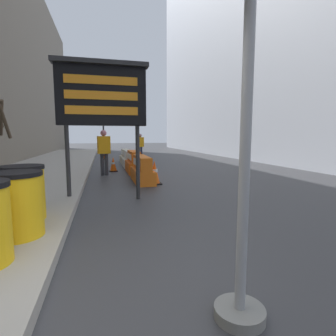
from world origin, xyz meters
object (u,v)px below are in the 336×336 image
barrel_drum_middle (16,204)px  pedestrian_passerby (104,149)px  traffic_cone_mid (105,155)px  pedestrian_worker (140,144)px  traffic_light_near_curb (103,119)px  jersey_barrier_cream (126,157)px  traffic_cone_far (113,164)px  jersey_barrier_white (129,160)px  jersey_barrier_orange_far (134,163)px  barrel_drum_back (23,193)px  jersey_barrier_orange_near (142,170)px  message_board (102,96)px  traffic_cone_near (154,173)px

barrel_drum_middle → pedestrian_passerby: pedestrian_passerby is taller
traffic_cone_mid → pedestrian_worker: size_ratio=0.34×
traffic_cone_mid → traffic_light_near_curb: 3.08m
traffic_cone_mid → pedestrian_passerby: bearing=-90.8°
barrel_drum_middle → pedestrian_worker: bearing=75.4°
jersey_barrier_cream → traffic_cone_mid: jersey_barrier_cream is taller
traffic_cone_far → pedestrian_passerby: bearing=-109.8°
barrel_drum_middle → pedestrian_worker: 14.81m
jersey_barrier_white → traffic_cone_far: 1.93m
jersey_barrier_orange_far → traffic_cone_mid: (-1.15, 7.22, -0.12)m
jersey_barrier_cream → pedestrian_worker: size_ratio=1.17×
traffic_cone_mid → pedestrian_passerby: 7.88m
barrel_drum_back → jersey_barrier_orange_near: (2.64, 4.14, -0.23)m
message_board → pedestrian_passerby: (0.02, 4.35, -1.43)m
barrel_drum_middle → jersey_barrier_cream: bearing=78.0°
message_board → pedestrian_worker: (2.53, 11.83, -1.47)m
jersey_barrier_orange_near → jersey_barrier_cream: jersey_barrier_orange_near is taller
traffic_cone_far → traffic_light_near_curb: (-0.35, 8.45, 2.53)m
barrel_drum_middle → traffic_cone_mid: barrel_drum_middle is taller
barrel_drum_back → traffic_cone_far: size_ratio=1.40×
traffic_cone_near → traffic_cone_far: traffic_cone_near is taller
jersey_barrier_orange_near → traffic_cone_near: 0.64m
jersey_barrier_cream → traffic_cone_mid: 3.13m
traffic_cone_near → traffic_light_near_curb: traffic_light_near_curb is taller
message_board → pedestrian_passerby: bearing=89.7°
barrel_drum_middle → pedestrian_worker: size_ratio=0.53×
traffic_cone_far → pedestrian_worker: 6.77m
jersey_barrier_orange_near → traffic_cone_far: bearing=106.3°
jersey_barrier_orange_near → pedestrian_worker: bearing=82.4°
barrel_drum_middle → message_board: size_ratio=0.28×
jersey_barrier_white → pedestrian_passerby: size_ratio=0.95×
barrel_drum_middle → traffic_cone_near: (2.82, 4.41, -0.24)m
traffic_cone_near → traffic_cone_far: bearing=108.8°
traffic_light_near_curb → traffic_cone_mid: bearing=-87.7°
jersey_barrier_orange_near → jersey_barrier_cream: (0.00, 6.81, -0.04)m
barrel_drum_middle → pedestrian_passerby: bearing=79.7°
barrel_drum_back → pedestrian_passerby: 6.19m
message_board → traffic_cone_mid: bearing=89.4°
barrel_drum_middle → jersey_barrier_orange_near: bearing=63.3°
jersey_barrier_orange_near → traffic_cone_mid: jersey_barrier_orange_near is taller
jersey_barrier_cream → traffic_cone_far: size_ratio=3.09×
barrel_drum_middle → jersey_barrier_orange_far: (2.50, 7.46, -0.21)m
jersey_barrier_orange_near → pedestrian_worker: 9.47m
message_board → jersey_barrier_white: (1.28, 7.15, -2.14)m
barrel_drum_middle → traffic_cone_near: barrel_drum_middle is taller
traffic_light_near_curb → barrel_drum_middle: bearing=-94.5°
message_board → jersey_barrier_cream: bearing=82.1°
jersey_barrier_orange_far → jersey_barrier_cream: (0.00, 4.31, -0.06)m
barrel_drum_back → traffic_cone_near: (2.96, 3.59, -0.24)m
jersey_barrier_orange_far → barrel_drum_back: bearing=-111.7°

